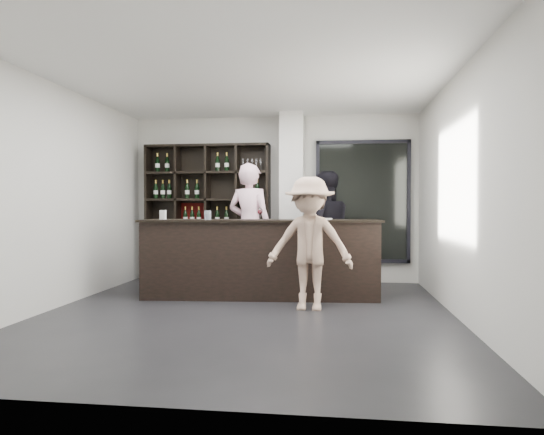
# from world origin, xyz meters

# --- Properties ---
(floor) EXTENTS (5.00, 5.50, 0.01)m
(floor) POSITION_xyz_m (0.00, 0.00, -0.01)
(floor) COLOR black
(floor) RESTS_ON ground
(wine_shelf) EXTENTS (2.20, 0.35, 2.40)m
(wine_shelf) POSITION_xyz_m (-1.15, 2.57, 1.20)
(wine_shelf) COLOR black
(wine_shelf) RESTS_ON floor
(structural_column) EXTENTS (0.40, 0.40, 2.90)m
(structural_column) POSITION_xyz_m (0.35, 2.47, 1.45)
(structural_column) COLOR silver
(structural_column) RESTS_ON floor
(glass_panel) EXTENTS (1.60, 0.08, 2.10)m
(glass_panel) POSITION_xyz_m (1.55, 2.69, 1.40)
(glass_panel) COLOR black
(glass_panel) RESTS_ON floor
(tasting_counter) EXTENTS (3.41, 0.71, 1.13)m
(tasting_counter) POSITION_xyz_m (0.01, 1.10, 0.56)
(tasting_counter) COLOR black
(tasting_counter) RESTS_ON floor
(taster_pink) EXTENTS (0.83, 0.66, 2.00)m
(taster_pink) POSITION_xyz_m (-0.27, 1.85, 1.00)
(taster_pink) COLOR #EFBBCA
(taster_pink) RESTS_ON floor
(taster_black) EXTENTS (1.06, 0.92, 1.87)m
(taster_black) POSITION_xyz_m (0.91, 1.98, 0.94)
(taster_black) COLOR black
(taster_black) RESTS_ON floor
(customer) EXTENTS (1.13, 0.70, 1.69)m
(customer) POSITION_xyz_m (0.75, 0.40, 0.84)
(customer) COLOR tan
(customer) RESTS_ON floor
(wine_glass) EXTENTS (0.10, 0.10, 0.19)m
(wine_glass) POSITION_xyz_m (0.00, 1.13, 1.22)
(wine_glass) COLOR white
(wine_glass) RESTS_ON tasting_counter
(spit_cup) EXTENTS (0.11, 0.11, 0.13)m
(spit_cup) POSITION_xyz_m (-0.72, 0.94, 1.19)
(spit_cup) COLOR silver
(spit_cup) RESTS_ON tasting_counter
(napkin_stack) EXTENTS (0.16, 0.16, 0.02)m
(napkin_stack) POSITION_xyz_m (0.96, 1.20, 1.14)
(napkin_stack) COLOR white
(napkin_stack) RESTS_ON tasting_counter
(card_stand) EXTENTS (0.10, 0.07, 0.14)m
(card_stand) POSITION_xyz_m (-1.42, 1.05, 1.19)
(card_stand) COLOR white
(card_stand) RESTS_ON tasting_counter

